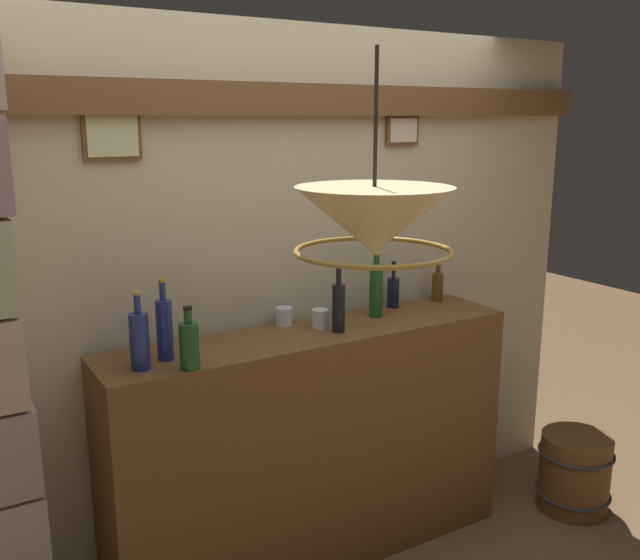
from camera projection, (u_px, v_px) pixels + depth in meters
name	position (u px, v px, depth m)	size (l,w,h in m)	color
panelled_rear_partition	(284.00, 282.00, 3.31)	(3.58, 0.15, 2.49)	beige
bar_shelf_unit	(315.00, 447.00, 3.25)	(1.96, 0.41, 1.14)	brown
liquor_bottle_rum	(376.00, 289.00, 3.33)	(0.07, 0.07, 0.32)	#1B4E20
liquor_bottle_scotch	(339.00, 306.00, 3.10)	(0.06, 0.06, 0.30)	black
liquor_bottle_brandy	(139.00, 340.00, 2.63)	(0.08, 0.08, 0.31)	navy
liquor_bottle_vermouth	(189.00, 344.00, 2.64)	(0.08, 0.08, 0.25)	#1A4C21
liquor_bottle_rye	(437.00, 286.00, 3.63)	(0.06, 0.06, 0.21)	#593813
liquor_bottle_bourbon	(393.00, 291.00, 3.51)	(0.06, 0.06, 0.24)	black
liquor_bottle_whiskey	(164.00, 328.00, 2.73)	(0.07, 0.07, 0.33)	navy
glass_tumbler_rocks	(320.00, 319.00, 3.17)	(0.08, 0.08, 0.09)	silver
glass_tumbler_highball	(284.00, 316.00, 3.21)	(0.08, 0.08, 0.08)	silver
pendant_lamp	(374.00, 223.00, 2.07)	(0.49, 0.49, 0.60)	beige
wooden_barrel	(574.00, 472.00, 3.74)	(0.40, 0.40, 0.42)	brown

